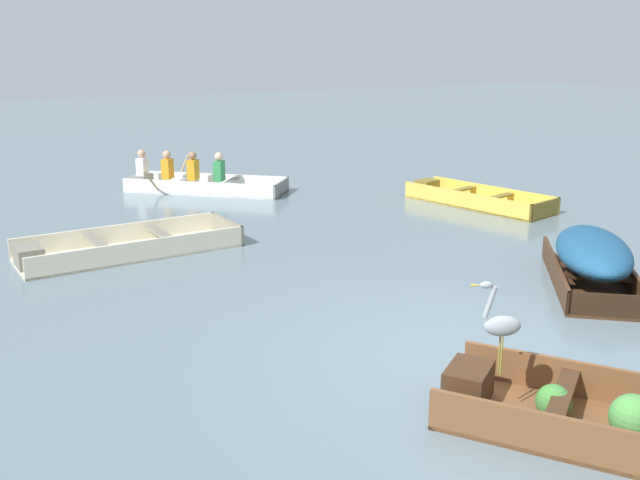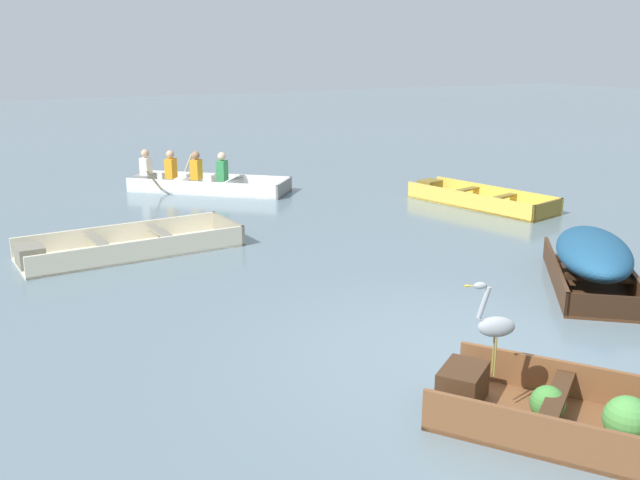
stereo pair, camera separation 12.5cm
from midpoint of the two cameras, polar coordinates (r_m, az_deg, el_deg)
ground_plane at (r=7.67m, az=12.69°, el=-9.42°), size 80.00×80.00×0.00m
dinghy_wooden_brown_foreground at (r=6.55m, az=21.46°, el=-13.22°), size 2.59×2.97×0.43m
skiff_cream_near_moored at (r=11.52m, az=-15.25°, el=-0.55°), size 3.45×1.46×0.33m
skiff_dark_varnish_mid_moored at (r=10.27m, az=21.30°, el=-1.30°), size 2.40×2.65×0.73m
skiff_yellow_far_moored at (r=14.89m, az=12.59°, el=3.20°), size 1.71×3.22×0.34m
rowboat_white_with_crew at (r=16.15m, az=-9.46°, el=4.66°), size 3.34×3.12×0.88m
heron_on_dinghy at (r=6.22m, az=14.36°, el=-6.52°), size 0.45×0.26×0.84m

